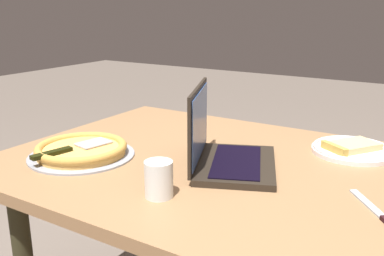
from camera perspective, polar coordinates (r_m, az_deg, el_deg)
dining_table at (r=1.31m, az=2.24°, el=-7.47°), size 1.21×0.94×0.71m
laptop at (r=1.21m, az=4.21°, el=-3.00°), size 0.33×0.37×0.23m
pizza_plate at (r=1.42m, az=20.53°, el=-2.63°), size 0.25×0.25×0.04m
pizza_tray at (r=1.35m, az=-14.55°, el=-2.86°), size 0.32×0.32×0.04m
drink_cup at (r=1.03m, az=-4.46°, el=-6.75°), size 0.07×0.07×0.09m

